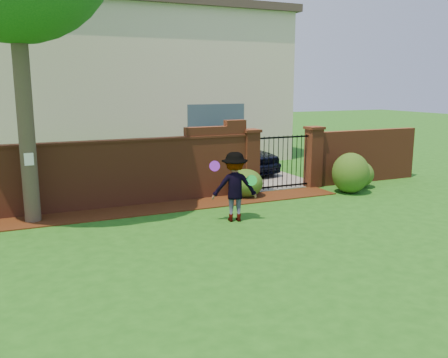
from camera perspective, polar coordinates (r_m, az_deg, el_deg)
name	(u,v)px	position (r m, az deg, el deg)	size (l,w,h in m)	color
ground	(236,244)	(9.78, 1.38, -7.70)	(80.00, 80.00, 0.01)	#1D5615
mulch_bed	(145,210)	(12.47, -9.30, -3.59)	(11.10, 1.08, 0.03)	#351809
brick_wall	(96,173)	(12.70, -14.83, 0.65)	(8.70, 0.31, 2.16)	brown
brick_wall_return	(364,156)	(16.45, 16.23, 2.63)	(4.00, 0.25, 1.70)	brown
pillar_left	(250,161)	(14.08, 3.12, 2.13)	(0.50, 0.50, 1.88)	brown
pillar_right	(313,156)	(15.22, 10.50, 2.63)	(0.50, 0.50, 1.88)	brown
iron_gate	(283,162)	(14.63, 6.94, 2.00)	(1.78, 0.03, 1.60)	black
driveway	(227,169)	(18.26, 0.36, 1.19)	(3.20, 8.00, 0.01)	slate
house	(133,84)	(20.95, -10.67, 10.95)	(12.40, 6.40, 6.30)	beige
car	(237,153)	(17.54, 1.53, 3.10)	(1.67, 4.14, 1.41)	black
paper_notice	(29,159)	(11.67, -22.02, 2.17)	(0.20, 0.01, 0.28)	white
shrub_left	(246,183)	(13.67, 2.57, -0.50)	(0.98, 0.98, 0.80)	#1F4A16
shrub_middle	(351,173)	(14.63, 14.70, 0.69)	(1.08, 1.08, 1.19)	#1F4A16
shrub_right	(358,174)	(15.54, 15.58, 0.56)	(0.93, 0.93, 0.83)	#1F4A16
man	(235,187)	(11.18, 1.26, -0.95)	(1.05, 0.60, 1.63)	gray
frisbee_purple	(215,166)	(11.00, -1.11, 1.54)	(0.24, 0.24, 0.02)	purple
frisbee_green	(252,180)	(11.12, 3.28, -0.16)	(0.25, 0.25, 0.02)	green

